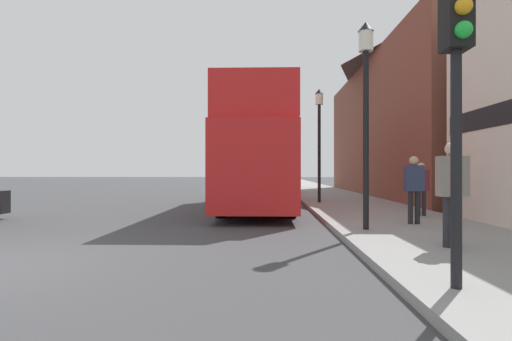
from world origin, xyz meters
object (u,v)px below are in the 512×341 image
object	(u,v)px
tour_bus	(258,161)
parked_car_ahead_of_bus	(274,184)
traffic_signal	(457,57)
lamp_post_second	(319,124)
pedestrian_nearest	(452,184)
lamp_post_nearest	(366,86)
pedestrian_second	(414,183)
pedestrian_third	(421,184)

from	to	relation	value
tour_bus	parked_car_ahead_of_bus	world-z (taller)	tour_bus
tour_bus	traffic_signal	bearing A→B (deg)	-77.57
tour_bus	parked_car_ahead_of_bus	xyz separation A→B (m)	(0.78, 8.82, -1.20)
tour_bus	lamp_post_second	world-z (taller)	lamp_post_second
tour_bus	traffic_signal	size ratio (longest dim) A/B	2.97
parked_car_ahead_of_bus	pedestrian_nearest	world-z (taller)	pedestrian_nearest
parked_car_ahead_of_bus	lamp_post_nearest	distance (m)	15.73
parked_car_ahead_of_bus	pedestrian_second	world-z (taller)	pedestrian_second
pedestrian_nearest	pedestrian_third	world-z (taller)	pedestrian_nearest
pedestrian_second	pedestrian_third	bearing A→B (deg)	64.34
tour_bus	parked_car_ahead_of_bus	distance (m)	8.93
pedestrian_nearest	parked_car_ahead_of_bus	bearing A→B (deg)	99.04
parked_car_ahead_of_bus	traffic_signal	size ratio (longest dim) A/B	1.24
tour_bus	lamp_post_second	xyz separation A→B (m)	(2.56, 1.23, 1.58)
pedestrian_nearest	lamp_post_nearest	world-z (taller)	lamp_post_nearest
tour_bus	lamp_post_nearest	world-z (taller)	lamp_post_nearest
pedestrian_second	lamp_post_second	size ratio (longest dim) A/B	0.35
lamp_post_nearest	traffic_signal	bearing A→B (deg)	-91.29
lamp_post_nearest	lamp_post_second	world-z (taller)	lamp_post_second
traffic_signal	lamp_post_nearest	size ratio (longest dim) A/B	0.75
traffic_signal	lamp_post_nearest	distance (m)	4.60
pedestrian_third	lamp_post_nearest	size ratio (longest dim) A/B	0.33
pedestrian_nearest	pedestrian_third	distance (m)	5.08
pedestrian_second	traffic_signal	xyz separation A→B (m)	(-1.52, -5.51, 1.57)
tour_bus	pedestrian_nearest	bearing A→B (deg)	-67.91
tour_bus	lamp_post_second	distance (m)	3.25
parked_car_ahead_of_bus	lamp_post_nearest	xyz separation A→B (m)	(1.82, -15.39, 2.71)
pedestrian_nearest	lamp_post_second	world-z (taller)	lamp_post_second
parked_car_ahead_of_bus	pedestrian_third	world-z (taller)	pedestrian_third
pedestrian_third	lamp_post_second	bearing A→B (deg)	115.08
parked_car_ahead_of_bus	pedestrian_third	xyz separation A→B (m)	(4.13, -12.59, 0.42)
lamp_post_nearest	pedestrian_third	bearing A→B (deg)	50.54
pedestrian_second	pedestrian_third	size ratio (longest dim) A/B	1.08
lamp_post_second	pedestrian_third	bearing A→B (deg)	-64.92
lamp_post_nearest	lamp_post_second	bearing A→B (deg)	90.31
tour_bus	pedestrian_second	bearing A→B (deg)	-54.60
parked_car_ahead_of_bus	pedestrian_nearest	bearing A→B (deg)	-78.02
parked_car_ahead_of_bus	lamp_post_second	distance (m)	8.27
traffic_signal	lamp_post_second	distance (m)	12.38
pedestrian_third	pedestrian_nearest	bearing A→B (deg)	-105.32
pedestrian_second	lamp_post_second	xyz separation A→B (m)	(-1.46, 6.84, 2.28)
pedestrian_second	pedestrian_third	xyz separation A→B (m)	(0.88, 1.83, -0.08)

